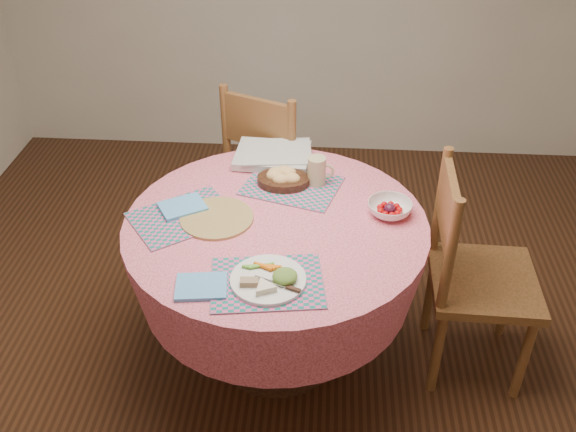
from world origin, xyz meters
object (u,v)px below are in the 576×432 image
chair_right (472,272)px  bread_bowl (283,177)px  dinner_plate (270,279)px  dining_table (276,259)px  latte_mug (317,171)px  chair_back (273,166)px  wicker_trivet (217,218)px  fruit_bowl (390,209)px

chair_right → bread_bowl: 0.90m
chair_right → dinner_plate: bearing=117.7°
dining_table → dinner_plate: size_ratio=4.55×
chair_right → latte_mug: chair_right is taller
chair_back → latte_mug: chair_back is taller
wicker_trivet → dinner_plate: dinner_plate is taller
bread_bowl → latte_mug: bearing=5.1°
chair_right → dinner_plate: size_ratio=3.67×
dining_table → chair_back: 0.83m
chair_back → wicker_trivet: (-0.15, -0.82, 0.24)m
bread_bowl → dining_table: bearing=-91.6°
bread_bowl → wicker_trivet: bearing=-131.3°
dining_table → latte_mug: size_ratio=9.79×
chair_back → fruit_bowl: (0.55, -0.74, 0.26)m
chair_right → bread_bowl: (-0.82, 0.27, 0.27)m
chair_right → fruit_bowl: (-0.36, 0.07, 0.26)m
chair_back → fruit_bowl: bearing=150.9°
chair_right → chair_back: size_ratio=1.00×
chair_right → chair_back: 1.22m
fruit_bowl → dining_table: bearing=-169.6°
bread_bowl → latte_mug: latte_mug is taller
wicker_trivet → bread_bowl: 0.38m
dining_table → chair_right: 0.82m
dining_table → chair_back: chair_back is taller
bread_bowl → latte_mug: 0.15m
chair_right → dinner_plate: 0.94m
dinner_plate → fruit_bowl: bearing=46.0°
dining_table → dinner_plate: bearing=-88.1°
chair_back → latte_mug: 0.66m
bread_bowl → fruit_bowl: (0.45, -0.20, -0.01)m
dining_table → fruit_bowl: size_ratio=5.18×
chair_right → dinner_plate: chair_right is taller
chair_back → bread_bowl: chair_back is taller
dining_table → fruit_bowl: (0.46, 0.08, 0.22)m
chair_back → dining_table: bearing=120.5°
chair_right → latte_mug: size_ratio=7.90×
bread_bowl → fruit_bowl: bread_bowl is taller
chair_back → bread_bowl: (0.10, -0.54, 0.27)m
chair_right → wicker_trivet: bearing=92.4°
chair_back → wicker_trivet: size_ratio=3.33×
dining_table → bread_bowl: 0.37m
dinner_plate → latte_mug: 0.69m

